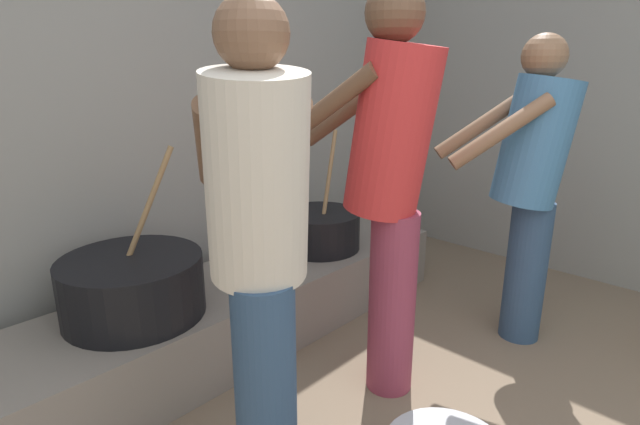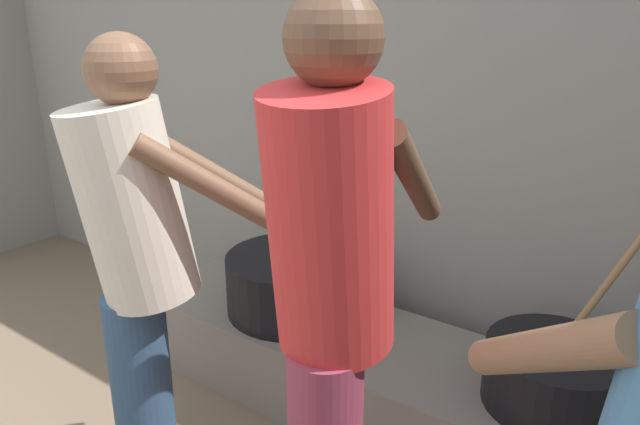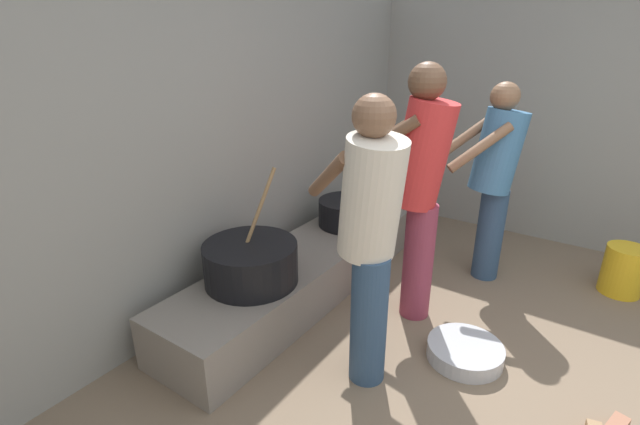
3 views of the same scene
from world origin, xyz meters
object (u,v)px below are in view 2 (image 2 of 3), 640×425
Objects in this scene: cook_in_cream_shirt at (138,255)px; cooking_pot_secondary at (293,282)px; cook_in_red_shirt at (331,290)px; cooking_pot_main at (555,375)px.

cooking_pot_secondary is at bearing 92.09° from cook_in_cream_shirt.
cook_in_red_shirt is 1.07× the size of cook_in_cream_shirt.
cook_in_cream_shirt is (-1.11, -0.79, 0.44)m from cooking_pot_main.
cooking_pot_secondary is 0.43× the size of cook_in_red_shirt.
cook_in_red_shirt reaches higher than cooking_pot_secondary.
cook_in_cream_shirt is at bearing -87.91° from cooking_pot_secondary.
cook_in_cream_shirt is (-0.71, -0.03, -0.07)m from cook_in_red_shirt.
cooking_pot_secondary is 0.91m from cook_in_cream_shirt.
cook_in_cream_shirt reaches higher than cooking_pot_secondary.
cook_in_red_shirt is (0.74, -0.78, 0.49)m from cooking_pot_secondary.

